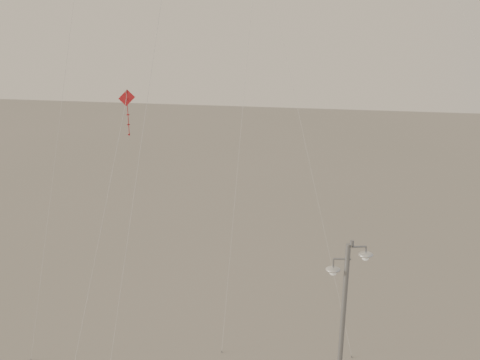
# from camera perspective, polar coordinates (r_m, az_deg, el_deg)

# --- Properties ---
(street_lamp) EXTENTS (1.60, 0.72, 9.06)m
(street_lamp) POSITION_cam_1_polar(r_m,az_deg,el_deg) (24.93, 8.65, -14.19)
(street_lamp) COLOR gray
(street_lamp) RESTS_ON ground
(kite_3) EXTENTS (2.58, 4.04, 13.97)m
(kite_3) POSITION_cam_1_polar(r_m,az_deg,el_deg) (23.64, -11.20, -1.39)
(kite_3) COLOR maroon
(kite_3) RESTS_ON ground
(kite_4) EXTENTS (9.99, 7.04, 20.08)m
(kite_4) POSITION_cam_1_polar(r_m,az_deg,el_deg) (26.57, 19.60, 10.69)
(kite_4) COLOR #292522
(kite_4) RESTS_ON ground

